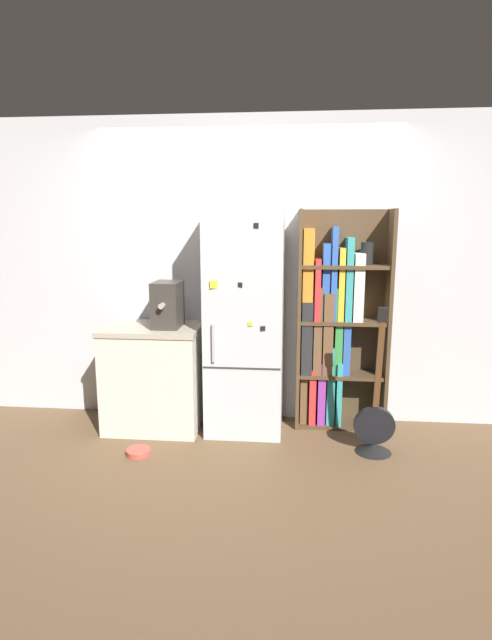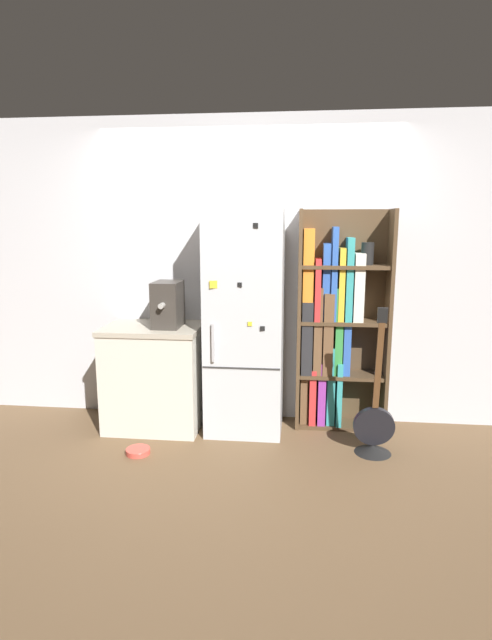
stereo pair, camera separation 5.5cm
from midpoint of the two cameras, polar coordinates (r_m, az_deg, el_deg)
The scene contains 8 objects.
ground_plane at distance 4.21m, azimuth 0.01°, elevation -13.11°, with size 16.00×16.00×0.00m, color brown.
wall_back at distance 4.33m, azimuth 0.70°, elevation 5.47°, with size 8.00×0.05×2.60m.
refrigerator at distance 4.08m, azimuth 0.27°, elevation 0.06°, with size 0.62×0.58×1.89m.
bookshelf at distance 4.24m, azimuth 10.26°, elevation -0.75°, with size 0.75×0.29×1.83m.
kitchen_counter at distance 4.33m, azimuth -9.98°, elevation -6.32°, with size 0.80×0.62×0.88m.
espresso_machine at distance 4.13m, azimuth -8.55°, elevation 1.78°, with size 0.21×0.37×0.37m.
guitar at distance 3.98m, azimuth 14.77°, elevation -12.29°, with size 0.31×0.28×1.14m.
pet_bowl at distance 3.99m, azimuth -11.84°, elevation -14.41°, with size 0.18×0.18×0.04m.
Camera 2 is at (0.45, -3.81, 1.73)m, focal length 28.00 mm.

